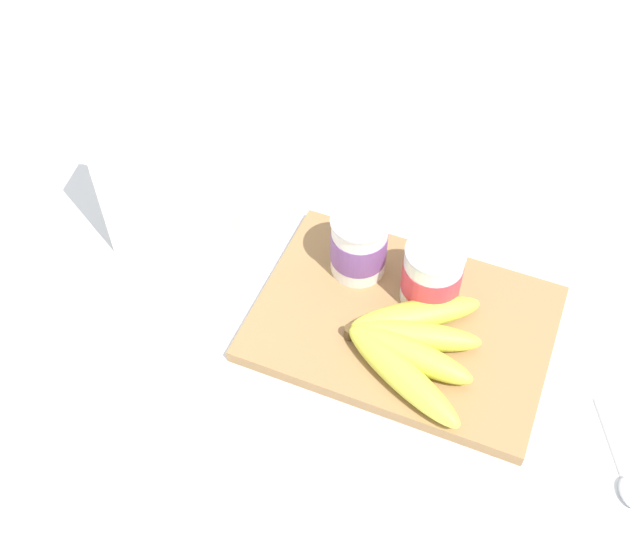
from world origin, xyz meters
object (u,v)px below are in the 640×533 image
object	(u,v)px
yogurt_cup_back	(432,275)
banana_bunch	(410,346)
cutting_board	(403,323)
cereal_box	(170,182)
spoon	(622,469)
yogurt_cup_front	(359,245)

from	to	relation	value
yogurt_cup_back	banana_bunch	xyz separation A→B (m)	(0.00, -0.09, -0.03)
cutting_board	cereal_box	world-z (taller)	cereal_box
yogurt_cup_back	spoon	world-z (taller)	yogurt_cup_back
cutting_board	banana_bunch	size ratio (longest dim) A/B	1.77
yogurt_cup_back	spoon	bearing A→B (deg)	-27.29
yogurt_cup_front	yogurt_cup_back	size ratio (longest dim) A/B	1.03
yogurt_cup_front	spoon	size ratio (longest dim) A/B	0.71
cutting_board	spoon	bearing A→B (deg)	-17.87
banana_bunch	cereal_box	bearing A→B (deg)	170.15
cutting_board	spoon	xyz separation A→B (m)	(0.28, -0.09, -0.00)
yogurt_cup_back	spoon	distance (m)	0.30
cereal_box	yogurt_cup_back	bearing A→B (deg)	175.98
yogurt_cup_front	yogurt_cup_back	xyz separation A→B (m)	(0.10, -0.01, -0.00)
yogurt_cup_back	spoon	xyz separation A→B (m)	(0.26, -0.13, -0.06)
cereal_box	yogurt_cup_front	distance (m)	0.25
cereal_box	yogurt_cup_back	distance (m)	0.34
cutting_board	cereal_box	bearing A→B (deg)	177.72
yogurt_cup_front	banana_bunch	size ratio (longest dim) A/B	0.44
cutting_board	cereal_box	distance (m)	0.33
cutting_board	spoon	distance (m)	0.29
cutting_board	cereal_box	xyz separation A→B (m)	(-0.31, 0.01, 0.11)
cereal_box	banana_bunch	xyz separation A→B (m)	(0.34, -0.06, -0.09)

